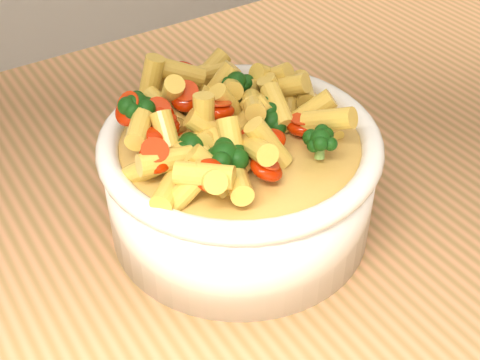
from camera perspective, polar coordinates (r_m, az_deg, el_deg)
table at (r=0.65m, az=7.84°, el=-9.83°), size 1.20×0.80×0.90m
serving_bowl at (r=0.54m, az=0.00°, el=0.10°), size 0.22×0.22×0.09m
pasta_salad at (r=0.50m, az=0.00°, el=5.30°), size 0.17×0.17×0.04m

